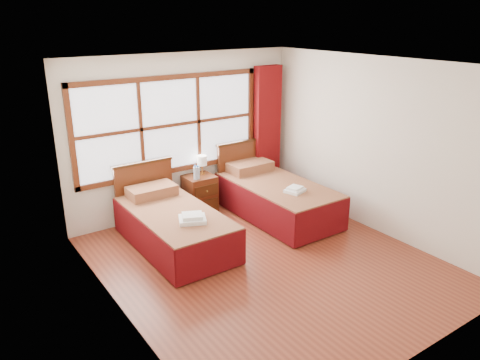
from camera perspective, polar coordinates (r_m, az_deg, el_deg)
floor at (r=6.38m, az=3.38°, el=-10.03°), size 4.50×4.50×0.00m
ceiling at (r=5.57m, az=3.92°, el=13.91°), size 4.50×4.50×0.00m
wall_back at (r=7.66m, az=-6.86°, el=5.49°), size 4.00×0.00×4.00m
wall_left at (r=4.93m, az=-14.99°, el=-3.09°), size 0.00×4.50×4.50m
wall_right at (r=7.21m, az=16.26°, el=3.94°), size 0.00×4.50×4.50m
window at (r=7.48m, az=-8.48°, el=6.64°), size 3.16×0.06×1.56m
curtain at (r=8.43m, az=3.31°, el=5.98°), size 0.50×0.16×2.30m
bed_left at (r=6.77m, az=-8.21°, el=-5.43°), size 1.04×2.06×1.01m
bed_right at (r=7.69m, az=4.27°, el=-2.01°), size 1.10×2.12×1.07m
nightstand at (r=7.80m, az=-4.90°, el=-1.74°), size 0.48×0.47×0.64m
towels_left at (r=6.26m, az=-5.83°, el=-4.67°), size 0.45×0.43×0.10m
towels_right at (r=7.21m, az=6.70°, el=-1.18°), size 0.35×0.32×0.08m
lamp at (r=7.73m, az=-4.66°, el=2.32°), size 0.16×0.16×0.31m
bottle_near at (r=7.50m, az=-5.46°, el=0.85°), size 0.06×0.06×0.24m
bottle_far at (r=7.53m, az=-5.15°, el=0.88°), size 0.06×0.06×0.23m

